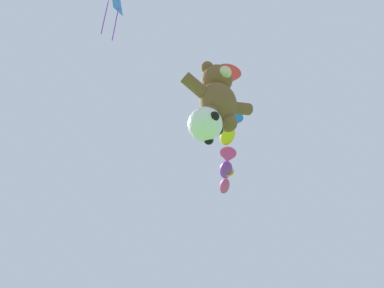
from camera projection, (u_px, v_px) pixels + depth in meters
teddy_bear_kite at (218, 95)px, 12.18m from camera, size 2.40×1.06×2.44m
soccer_ball_kite at (205, 125)px, 10.99m from camera, size 1.00×0.99×0.92m
fish_kite_emerald at (224, 89)px, 16.02m from camera, size 1.51×2.13×0.90m
fish_kite_goldfin at (230, 129)px, 17.59m from camera, size 1.28×1.81×0.76m
fish_kite_violet at (227, 164)px, 18.66m from camera, size 1.43×1.78×0.71m
fish_kite_magenta at (226, 181)px, 19.57m from camera, size 1.25×1.71×0.57m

